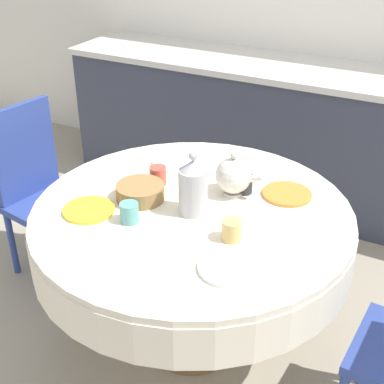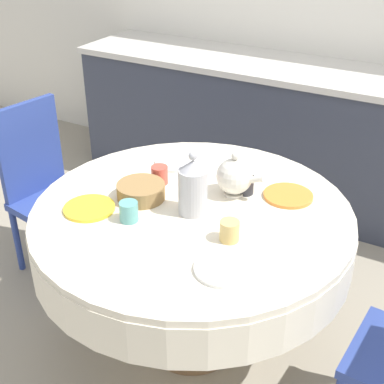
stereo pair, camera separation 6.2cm
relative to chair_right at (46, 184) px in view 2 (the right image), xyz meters
The scene contains 15 objects.
ground_plane 1.14m from the chair_right, ahead, with size 12.00×12.00×0.00m, color #9E937F.
kitchen_counter 1.70m from the chair_right, 53.68° to the left, with size 3.24×0.64×0.94m.
dining_table 1.03m from the chair_right, ahead, with size 1.35×1.35×0.75m.
chair_right is the anchor object (origin of this frame).
plate_near_left 0.79m from the chair_right, 31.01° to the right, with size 0.21×0.21×0.01m, color yellow.
cup_near_left 0.95m from the chair_right, 24.00° to the right, with size 0.08×0.08×0.08m, color #5BA39E.
plate_near_right 1.41m from the chair_right, 19.87° to the right, with size 0.21×0.21×0.01m, color white.
cup_near_right 1.31m from the chair_right, 13.48° to the right, with size 0.08×0.08×0.08m, color #DBB766.
plate_far_left 0.80m from the chair_right, 12.37° to the left, with size 0.21×0.21×0.01m, color white.
cup_far_left 0.82m from the chair_right, ahead, with size 0.08×0.08×0.08m, color #CC4C3D.
plate_far_right 1.35m from the chair_right, ahead, with size 0.21×0.21×0.01m, color orange.
cup_far_right 1.18m from the chair_right, ahead, with size 0.08×0.08×0.08m, color #28282D.
coffee_carafe 1.10m from the chair_right, 10.50° to the right, with size 0.12×0.12×0.27m.
teapot 1.16m from the chair_right, ahead, with size 0.22×0.16×0.20m.
bread_basket 0.84m from the chair_right, 14.46° to the right, with size 0.21×0.21×0.07m, color olive.
Camera 2 is at (0.93, -1.65, 1.91)m, focal length 50.00 mm.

